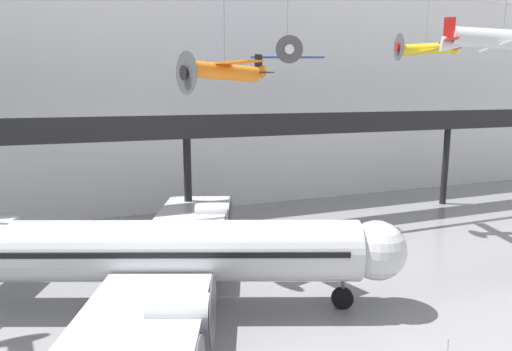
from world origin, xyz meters
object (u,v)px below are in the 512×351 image
object	(u,v)px
airliner_silver_main	(150,252)
suspended_plane_blue_trainer	(287,55)
suspended_plane_yellow_lowwing	(426,49)
suspended_plane_silver_racer	(503,40)
suspended_plane_orange_highwing	(225,71)

from	to	relation	value
airliner_silver_main	suspended_plane_blue_trainer	distance (m)	23.53
airliner_silver_main	suspended_plane_yellow_lowwing	size ratio (longest dim) A/B	5.15
airliner_silver_main	suspended_plane_yellow_lowwing	world-z (taller)	suspended_plane_yellow_lowwing
airliner_silver_main	suspended_plane_blue_trainer	world-z (taller)	suspended_plane_blue_trainer
suspended_plane_silver_racer	suspended_plane_yellow_lowwing	world-z (taller)	suspended_plane_yellow_lowwing
airliner_silver_main	suspended_plane_blue_trainer	xyz separation A→B (m)	(14.97, 13.04, 12.64)
suspended_plane_blue_trainer	suspended_plane_orange_highwing	xyz separation A→B (m)	(-8.86, -8.75, -1.99)
suspended_plane_silver_racer	suspended_plane_orange_highwing	bearing A→B (deg)	171.68
suspended_plane_blue_trainer	suspended_plane_yellow_lowwing	xyz separation A→B (m)	(10.69, -5.95, 0.36)
suspended_plane_blue_trainer	suspended_plane_yellow_lowwing	bearing A→B (deg)	82.18
suspended_plane_blue_trainer	suspended_plane_yellow_lowwing	world-z (taller)	suspended_plane_yellow_lowwing
suspended_plane_silver_racer	suspended_plane_orange_highwing	size ratio (longest dim) A/B	0.81
suspended_plane_blue_trainer	suspended_plane_orange_highwing	size ratio (longest dim) A/B	0.73
suspended_plane_blue_trainer	suspended_plane_yellow_lowwing	size ratio (longest dim) A/B	1.04
suspended_plane_yellow_lowwing	suspended_plane_orange_highwing	world-z (taller)	suspended_plane_yellow_lowwing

